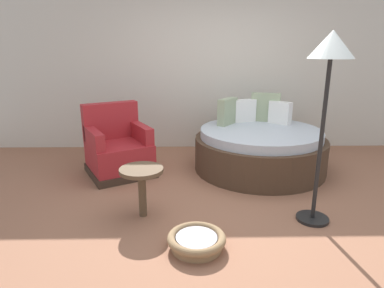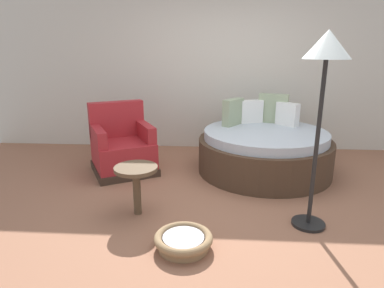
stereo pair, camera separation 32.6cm
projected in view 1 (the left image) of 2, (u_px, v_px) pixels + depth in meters
ground_plane at (227, 202)px, 3.77m from camera, size 8.00×8.00×0.02m
back_wall at (214, 64)px, 5.50m from camera, size 8.00×0.12×2.80m
round_daybed at (259, 148)px, 4.70m from camera, size 1.82×1.82×1.01m
red_armchair at (118, 150)px, 4.54m from camera, size 1.08×1.08×0.94m
pet_basket at (197, 241)px, 2.87m from camera, size 0.51×0.51×0.13m
side_table at (142, 177)px, 3.33m from camera, size 0.44×0.44×0.52m
floor_lamp at (330, 64)px, 2.93m from camera, size 0.40×0.40×1.82m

